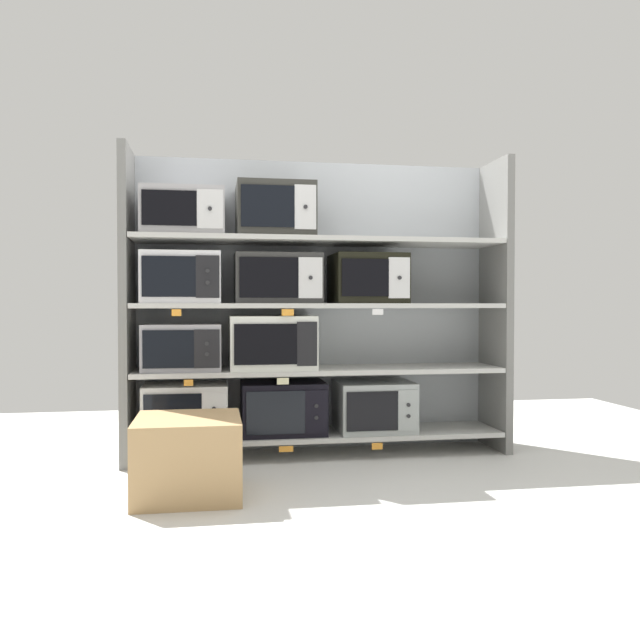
% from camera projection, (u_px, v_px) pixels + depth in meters
% --- Properties ---
extents(ground, '(6.33, 6.00, 0.02)m').
position_uv_depth(ground, '(353.00, 503.00, 3.19)').
color(ground, silver).
extents(back_panel, '(2.53, 0.04, 1.92)m').
position_uv_depth(back_panel, '(314.00, 305.00, 4.39)').
color(back_panel, '#9EA3A8').
rests_on(back_panel, ground).
extents(upright_left, '(0.05, 0.44, 1.92)m').
position_uv_depth(upright_left, '(127.00, 305.00, 3.96)').
color(upright_left, slate).
rests_on(upright_left, ground).
extents(upright_right, '(0.05, 0.44, 1.92)m').
position_uv_depth(upright_right, '(496.00, 305.00, 4.34)').
color(upright_right, slate).
rests_on(upright_right, ground).
extents(shelf_0, '(2.33, 0.44, 0.03)m').
position_uv_depth(shelf_0, '(320.00, 434.00, 4.17)').
color(shelf_0, beige).
rests_on(shelf_0, ground).
extents(microwave_0, '(0.51, 0.37, 0.32)m').
position_uv_depth(microwave_0, '(186.00, 410.00, 4.02)').
color(microwave_0, silver).
rests_on(microwave_0, shelf_0).
extents(microwave_1, '(0.53, 0.40, 0.33)m').
position_uv_depth(microwave_1, '(283.00, 408.00, 4.12)').
color(microwave_1, black).
rests_on(microwave_1, shelf_0).
extents(microwave_2, '(0.49, 0.42, 0.32)m').
position_uv_depth(microwave_2, '(374.00, 406.00, 4.22)').
color(microwave_2, '#9CA3A1').
rests_on(microwave_2, shelf_0).
extents(price_tag_0, '(0.09, 0.00, 0.03)m').
position_uv_depth(price_tag_0, '(286.00, 449.00, 3.91)').
color(price_tag_0, orange).
extents(price_tag_1, '(0.07, 0.00, 0.04)m').
position_uv_depth(price_tag_1, '(377.00, 446.00, 4.00)').
color(price_tag_1, orange).
extents(shelf_1, '(2.33, 0.44, 0.03)m').
position_uv_depth(shelf_1, '(320.00, 370.00, 4.16)').
color(shelf_1, beige).
extents(microwave_3, '(0.48, 0.40, 0.29)m').
position_uv_depth(microwave_3, '(182.00, 347.00, 4.01)').
color(microwave_3, '#9D9CA2').
rests_on(microwave_3, shelf_1).
extents(microwave_4, '(0.53, 0.43, 0.33)m').
position_uv_depth(microwave_4, '(272.00, 342.00, 4.10)').
color(microwave_4, silver).
rests_on(microwave_4, shelf_1).
extents(price_tag_2, '(0.05, 0.00, 0.04)m').
position_uv_depth(price_tag_2, '(188.00, 383.00, 3.81)').
color(price_tag_2, orange).
extents(price_tag_3, '(0.07, 0.00, 0.04)m').
position_uv_depth(price_tag_3, '(283.00, 381.00, 3.90)').
color(price_tag_3, beige).
extents(shelf_2, '(2.33, 0.44, 0.03)m').
position_uv_depth(shelf_2, '(320.00, 306.00, 4.15)').
color(shelf_2, beige).
extents(microwave_5, '(0.47, 0.44, 0.31)m').
position_uv_depth(microwave_5, '(182.00, 278.00, 4.00)').
color(microwave_5, silver).
rests_on(microwave_5, shelf_2).
extents(microwave_6, '(0.54, 0.38, 0.31)m').
position_uv_depth(microwave_6, '(277.00, 279.00, 4.10)').
color(microwave_6, '#333231').
rests_on(microwave_6, shelf_2).
extents(microwave_7, '(0.46, 0.43, 0.32)m').
position_uv_depth(microwave_7, '(368.00, 279.00, 4.19)').
color(microwave_7, black).
rests_on(microwave_7, shelf_2).
extents(price_tag_4, '(0.06, 0.00, 0.04)m').
position_uv_depth(price_tag_4, '(176.00, 313.00, 3.78)').
color(price_tag_4, orange).
extents(price_tag_5, '(0.07, 0.00, 0.04)m').
position_uv_depth(price_tag_5, '(288.00, 312.00, 3.89)').
color(price_tag_5, orange).
extents(price_tag_6, '(0.07, 0.00, 0.04)m').
position_uv_depth(price_tag_6, '(378.00, 312.00, 3.98)').
color(price_tag_6, white).
extents(shelf_3, '(2.33, 0.44, 0.03)m').
position_uv_depth(shelf_3, '(320.00, 241.00, 4.14)').
color(shelf_3, beige).
extents(microwave_8, '(0.50, 0.42, 0.29)m').
position_uv_depth(microwave_8, '(183.00, 213.00, 3.99)').
color(microwave_8, '#A3A0A3').
rests_on(microwave_8, shelf_3).
extents(microwave_9, '(0.48, 0.44, 0.33)m').
position_uv_depth(microwave_9, '(275.00, 211.00, 4.08)').
color(microwave_9, '#31302B').
rests_on(microwave_9, shelf_3).
extents(shipping_carton, '(0.52, 0.52, 0.40)m').
position_uv_depth(shipping_carton, '(188.00, 457.00, 3.26)').
color(shipping_carton, tan).
rests_on(shipping_carton, ground).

